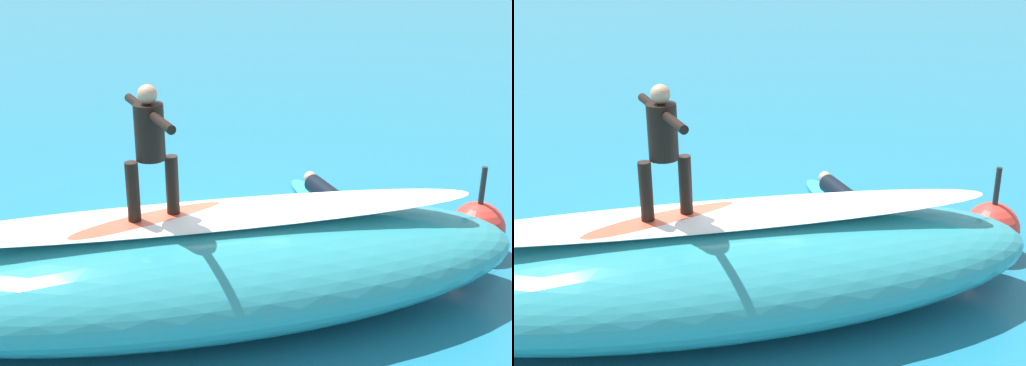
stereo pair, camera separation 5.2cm
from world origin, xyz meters
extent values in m
plane|color=teal|center=(0.00, 0.00, 0.00)|extent=(120.00, 120.00, 0.00)
ellipsoid|color=teal|center=(0.04, 1.69, 0.62)|extent=(8.21, 4.19, 1.25)
ellipsoid|color=white|center=(0.04, 1.69, 1.29)|extent=(6.70, 2.34, 0.08)
ellipsoid|color=#E0563D|center=(0.49, 1.79, 1.29)|extent=(2.29, 1.53, 0.09)
cylinder|color=black|center=(0.69, 1.89, 1.67)|extent=(0.14, 0.14, 0.67)
cylinder|color=black|center=(0.30, 1.69, 1.67)|extent=(0.14, 0.14, 0.67)
cylinder|color=black|center=(0.49, 1.79, 2.31)|extent=(0.43, 0.43, 0.61)
sphere|color=tan|center=(0.49, 1.79, 2.71)|extent=(0.21, 0.21, 0.21)
cylinder|color=black|center=(0.30, 2.17, 2.52)|extent=(0.33, 0.53, 0.10)
cylinder|color=black|center=(0.69, 1.41, 2.52)|extent=(0.33, 0.53, 0.10)
ellipsoid|color=#33B2D1|center=(-1.71, -1.63, 0.04)|extent=(1.36, 2.31, 0.08)
cylinder|color=black|center=(-1.71, -1.63, 0.24)|extent=(0.62, 0.93, 0.31)
sphere|color=tan|center=(-1.50, -2.12, 0.30)|extent=(0.22, 0.22, 0.22)
cylinder|color=black|center=(-2.10, -0.92, 0.15)|extent=(0.41, 0.73, 0.14)
cylinder|color=black|center=(-1.94, -0.85, 0.15)|extent=(0.41, 0.73, 0.14)
sphere|color=red|center=(-3.69, 0.03, 0.38)|extent=(0.75, 0.75, 0.75)
cylinder|color=#262626|center=(-3.69, 0.03, 1.02)|extent=(0.08, 0.08, 0.53)
ellipsoid|color=white|center=(-0.03, 0.38, 0.05)|extent=(1.13, 1.26, 0.10)
camera|label=1|loc=(-0.69, 8.61, 4.42)|focal=47.65mm
camera|label=2|loc=(-0.75, 8.61, 4.42)|focal=47.65mm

